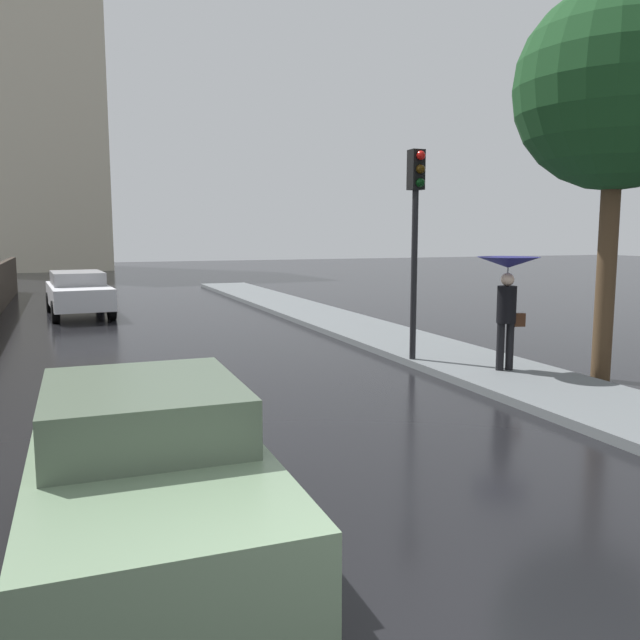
{
  "coord_description": "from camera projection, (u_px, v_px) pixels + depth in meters",
  "views": [
    {
      "loc": [
        -2.17,
        -1.8,
        2.59
      ],
      "look_at": [
        1.73,
        8.14,
        1.17
      ],
      "focal_mm": 36.39,
      "sensor_mm": 36.0,
      "label": 1
    }
  ],
  "objects": [
    {
      "name": "car_white_mid_road",
      "position": [
        78.0,
        292.0,
        20.53
      ],
      "size": [
        2.04,
        4.53,
        1.39
      ],
      "rotation": [
        0.0,
        0.0,
        3.21
      ],
      "color": "silver",
      "rests_on": "ground"
    },
    {
      "name": "car_green_far_ahead",
      "position": [
        147.0,
        472.0,
        5.11
      ],
      "size": [
        1.84,
        3.9,
        1.41
      ],
      "rotation": [
        0.0,
        0.0,
        3.12
      ],
      "color": "slate",
      "rests_on": "ground"
    },
    {
      "name": "pedestrian_with_umbrella_far",
      "position": [
        508.0,
        281.0,
        11.53
      ],
      "size": [
        1.1,
        1.1,
        2.04
      ],
      "rotation": [
        0.0,
        0.0,
        2.92
      ],
      "color": "black",
      "rests_on": "sidewalk_strip"
    },
    {
      "name": "traffic_light",
      "position": [
        416.0,
        215.0,
        12.38
      ],
      "size": [
        0.26,
        0.39,
        4.03
      ],
      "color": "black",
      "rests_on": "sidewalk_strip"
    },
    {
      "name": "street_tree_near",
      "position": [
        617.0,
        89.0,
        10.9
      ],
      "size": [
        3.43,
        3.43,
        6.75
      ],
      "color": "#4C3823",
      "rests_on": "ground"
    },
    {
      "name": "distant_tower",
      "position": [
        21.0,
        82.0,
        45.22
      ],
      "size": [
        10.86,
        9.61,
        26.21
      ],
      "color": "beige",
      "rests_on": "ground"
    }
  ]
}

